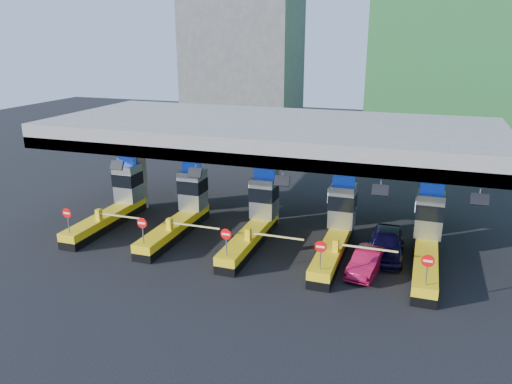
% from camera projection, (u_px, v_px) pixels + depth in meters
% --- Properties ---
extents(ground, '(120.00, 120.00, 0.00)m').
position_uv_depth(ground, '(255.00, 241.00, 30.80)').
color(ground, black).
rests_on(ground, ground).
extents(toll_canopy, '(28.00, 12.09, 7.00)m').
position_uv_depth(toll_canopy, '(270.00, 135.00, 31.55)').
color(toll_canopy, slate).
rests_on(toll_canopy, ground).
extents(toll_lane_far_left, '(4.43, 8.00, 4.16)m').
position_uv_depth(toll_lane_far_left, '(117.00, 202.00, 33.72)').
color(toll_lane_far_left, black).
rests_on(toll_lane_far_left, ground).
extents(toll_lane_left, '(4.43, 8.00, 4.16)m').
position_uv_depth(toll_lane_left, '(183.00, 210.00, 32.17)').
color(toll_lane_left, black).
rests_on(toll_lane_left, ground).
extents(toll_lane_center, '(4.43, 8.00, 4.16)m').
position_uv_depth(toll_lane_center, '(256.00, 218.00, 30.63)').
color(toll_lane_center, black).
rests_on(toll_lane_center, ground).
extents(toll_lane_right, '(4.43, 8.00, 4.16)m').
position_uv_depth(toll_lane_right, '(337.00, 228.00, 29.09)').
color(toll_lane_right, black).
rests_on(toll_lane_right, ground).
extents(toll_lane_far_right, '(4.43, 8.00, 4.16)m').
position_uv_depth(toll_lane_far_right, '(427.00, 239.00, 27.55)').
color(toll_lane_far_right, black).
rests_on(toll_lane_far_right, ground).
extents(bg_building_scaffold, '(18.00, 12.00, 28.00)m').
position_uv_depth(bg_building_scaffold, '(464.00, 17.00, 51.79)').
color(bg_building_scaffold, '#1E5926').
rests_on(bg_building_scaffold, ground).
extents(bg_building_concrete, '(14.00, 10.00, 18.00)m').
position_uv_depth(bg_building_concrete, '(243.00, 61.00, 64.92)').
color(bg_building_concrete, '#4C4C49').
rests_on(bg_building_concrete, ground).
extents(van, '(2.10, 4.82, 1.62)m').
position_uv_depth(van, '(387.00, 244.00, 28.37)').
color(van, black).
rests_on(van, ground).
extents(red_car, '(1.91, 3.99, 1.26)m').
position_uv_depth(red_car, '(367.00, 262.00, 26.53)').
color(red_car, maroon).
rests_on(red_car, ground).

